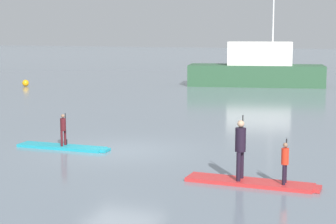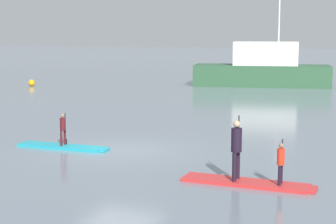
{
  "view_description": "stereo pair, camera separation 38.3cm",
  "coord_description": "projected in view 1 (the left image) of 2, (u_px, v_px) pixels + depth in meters",
  "views": [
    {
      "loc": [
        8.7,
        -16.68,
        3.95
      ],
      "look_at": [
        0.79,
        2.17,
        1.08
      ],
      "focal_mm": 61.2,
      "sensor_mm": 36.0,
      "label": 1
    },
    {
      "loc": [
        9.06,
        -16.53,
        3.95
      ],
      "look_at": [
        0.79,
        2.17,
        1.08
      ],
      "focal_mm": 61.2,
      "sensor_mm": 36.0,
      "label": 2
    }
  ],
  "objects": [
    {
      "name": "ground_plane",
      "position": [
        121.0,
        151.0,
        19.12
      ],
      "size": [
        240.0,
        240.0,
        0.0
      ],
      "primitive_type": "plane",
      "color": "slate"
    },
    {
      "name": "paddleboard_near",
      "position": [
        64.0,
        147.0,
        19.52
      ],
      "size": [
        3.35,
        0.84,
        0.1
      ],
      "color": "#1E9EB2",
      "rests_on": "ground"
    },
    {
      "name": "paddler_child_solo",
      "position": [
        63.0,
        128.0,
        19.44
      ],
      "size": [
        0.2,
        0.39,
        1.09
      ],
      "color": "#4C1419",
      "rests_on": "paddleboard_near"
    },
    {
      "name": "paddleboard_far",
      "position": [
        252.0,
        183.0,
        14.93
      ],
      "size": [
        3.51,
        0.81,
        0.1
      ],
      "color": "red",
      "rests_on": "ground"
    },
    {
      "name": "paddler_adult",
      "position": [
        240.0,
        146.0,
        14.92
      ],
      "size": [
        0.28,
        0.5,
        1.68
      ],
      "color": "black",
      "rests_on": "paddleboard_far"
    },
    {
      "name": "paddler_child_front",
      "position": [
        285.0,
        161.0,
        14.54
      ],
      "size": [
        0.19,
        0.38,
        1.15
      ],
      "color": "black",
      "rests_on": "paddleboard_far"
    },
    {
      "name": "fishing_boat_white_large",
      "position": [
        257.0,
        69.0,
        42.0
      ],
      "size": [
        10.23,
        5.32,
        7.89
      ],
      "color": "#2D5638",
      "rests_on": "ground"
    },
    {
      "name": "mooring_buoy_near",
      "position": [
        26.0,
        83.0,
        41.77
      ],
      "size": [
        0.47,
        0.47,
        0.47
      ],
      "primitive_type": "sphere",
      "color": "orange",
      "rests_on": "ground"
    }
  ]
}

